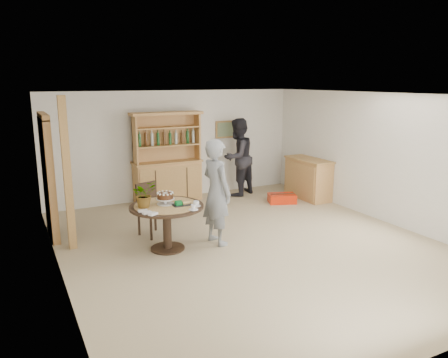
% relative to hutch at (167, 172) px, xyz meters
% --- Properties ---
extents(ground, '(7.00, 7.00, 0.00)m').
position_rel_hutch_xyz_m(ground, '(0.30, -3.24, -0.69)').
color(ground, tan).
rests_on(ground, ground).
extents(room_shell, '(6.04, 7.04, 2.52)m').
position_rel_hutch_xyz_m(room_shell, '(0.30, -3.23, 1.05)').
color(room_shell, white).
rests_on(room_shell, ground).
extents(doorway, '(0.13, 1.10, 2.18)m').
position_rel_hutch_xyz_m(doorway, '(-2.63, -1.24, 0.42)').
color(doorway, black).
rests_on(doorway, ground).
extents(pine_post, '(0.12, 0.12, 2.50)m').
position_rel_hutch_xyz_m(pine_post, '(-2.40, -2.04, 0.56)').
color(pine_post, tan).
rests_on(pine_post, ground).
extents(hutch, '(1.62, 0.54, 2.04)m').
position_rel_hutch_xyz_m(hutch, '(0.00, 0.00, 0.00)').
color(hutch, tan).
rests_on(hutch, ground).
extents(sideboard, '(0.54, 1.26, 0.94)m').
position_rel_hutch_xyz_m(sideboard, '(3.04, -1.24, -0.22)').
color(sideboard, tan).
rests_on(sideboard, ground).
extents(dining_table, '(1.20, 1.20, 0.76)m').
position_rel_hutch_xyz_m(dining_table, '(-1.01, -2.80, -0.08)').
color(dining_table, black).
rests_on(dining_table, ground).
extents(dining_chair, '(0.53, 0.53, 0.95)m').
position_rel_hutch_xyz_m(dining_chair, '(-1.04, -1.98, -0.15)').
color(dining_chair, black).
rests_on(dining_chair, ground).
extents(birthday_cake, '(0.30, 0.30, 0.20)m').
position_rel_hutch_xyz_m(birthday_cake, '(-1.01, -2.75, 0.19)').
color(birthday_cake, white).
rests_on(birthday_cake, dining_table).
extents(flower_vase, '(0.47, 0.44, 0.42)m').
position_rel_hutch_xyz_m(flower_vase, '(-1.36, -2.75, 0.28)').
color(flower_vase, '#3F7233').
rests_on(flower_vase, dining_table).
extents(gift_tray, '(0.30, 0.20, 0.08)m').
position_rel_hutch_xyz_m(gift_tray, '(-0.80, -2.93, 0.10)').
color(gift_tray, black).
rests_on(gift_tray, dining_table).
extents(coffee_cup_a, '(0.15, 0.15, 0.09)m').
position_rel_hutch_xyz_m(coffee_cup_a, '(-0.61, -3.08, 0.11)').
color(coffee_cup_a, white).
rests_on(coffee_cup_a, dining_table).
extents(coffee_cup_b, '(0.15, 0.15, 0.08)m').
position_rel_hutch_xyz_m(coffee_cup_b, '(-0.73, -3.25, 0.11)').
color(coffee_cup_b, white).
rests_on(coffee_cup_b, dining_table).
extents(napkins, '(0.24, 0.33, 0.03)m').
position_rel_hutch_xyz_m(napkins, '(-1.42, -3.12, 0.09)').
color(napkins, white).
rests_on(napkins, dining_table).
extents(teen_boy, '(0.53, 0.72, 1.80)m').
position_rel_hutch_xyz_m(teen_boy, '(-0.16, -2.90, 0.21)').
color(teen_boy, slate).
rests_on(teen_boy, ground).
extents(adult_person, '(1.11, 1.01, 1.85)m').
position_rel_hutch_xyz_m(adult_person, '(1.69, -0.24, 0.24)').
color(adult_person, black).
rests_on(adult_person, ground).
extents(red_suitcase, '(0.70, 0.59, 0.21)m').
position_rel_hutch_xyz_m(red_suitcase, '(2.26, -1.32, -0.59)').
color(red_suitcase, red).
rests_on(red_suitcase, ground).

